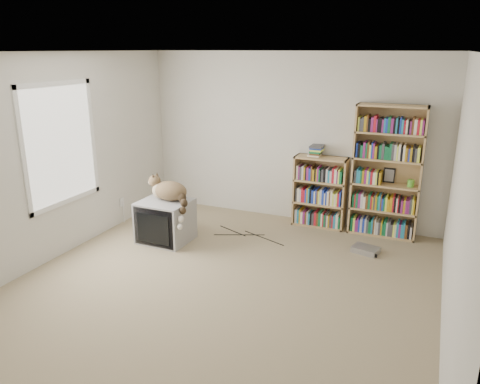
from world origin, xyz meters
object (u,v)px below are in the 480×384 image
at_px(cat, 172,194).
at_px(bookcase_tall, 386,175).
at_px(dvd_player, 366,250).
at_px(crt_tv, 166,221).
at_px(bookcase_short, 320,194).

relative_size(cat, bookcase_tall, 0.39).
bearing_deg(dvd_player, crt_tv, -151.31).
bearing_deg(crt_tv, dvd_player, 15.45).
xyz_separation_m(cat, bookcase_short, (1.68, 1.38, -0.18)).
xyz_separation_m(crt_tv, bookcase_tall, (2.69, 1.41, 0.58)).
bearing_deg(bookcase_tall, cat, -151.89).
relative_size(cat, dvd_player, 2.17).
bearing_deg(cat, crt_tv, -166.72).
xyz_separation_m(cat, dvd_player, (2.49, 0.64, -0.63)).
height_order(cat, bookcase_tall, bookcase_tall).
bearing_deg(cat, bookcase_short, 38.95).
distance_m(cat, bookcase_tall, 2.95).
bearing_deg(bookcase_short, dvd_player, -42.51).
bearing_deg(crt_tv, cat, 14.74).
distance_m(cat, dvd_player, 2.65).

